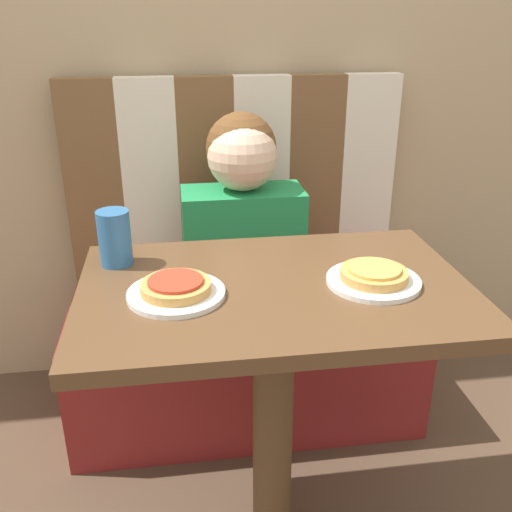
{
  "coord_description": "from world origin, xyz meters",
  "views": [
    {
      "loc": [
        -0.2,
        -1.12,
        1.34
      ],
      "look_at": [
        0.0,
        0.29,
        0.72
      ],
      "focal_mm": 40.0,
      "sensor_mm": 36.0,
      "label": 1
    }
  ],
  "objects_px": {
    "plate_right": "(373,281)",
    "plate_left": "(176,294)",
    "drinking_cup": "(115,238)",
    "pizza_left": "(176,286)",
    "person": "(243,209)",
    "pizza_right": "(374,273)"
  },
  "relations": [
    {
      "from": "person",
      "to": "pizza_right",
      "type": "xyz_separation_m",
      "value": [
        0.22,
        -0.62,
        0.05
      ]
    },
    {
      "from": "plate_right",
      "to": "plate_left",
      "type": "bearing_deg",
      "value": 180.0
    },
    {
      "from": "person",
      "to": "drinking_cup",
      "type": "height_order",
      "value": "person"
    },
    {
      "from": "person",
      "to": "plate_right",
      "type": "relative_size",
      "value": 3.01
    },
    {
      "from": "plate_left",
      "to": "pizza_right",
      "type": "distance_m",
      "value": 0.44
    },
    {
      "from": "pizza_left",
      "to": "pizza_right",
      "type": "distance_m",
      "value": 0.44
    },
    {
      "from": "plate_right",
      "to": "pizza_right",
      "type": "distance_m",
      "value": 0.02
    },
    {
      "from": "person",
      "to": "pizza_right",
      "type": "relative_size",
      "value": 4.19
    },
    {
      "from": "person",
      "to": "pizza_left",
      "type": "bearing_deg",
      "value": -109.29
    },
    {
      "from": "person",
      "to": "pizza_right",
      "type": "height_order",
      "value": "person"
    },
    {
      "from": "plate_right",
      "to": "pizza_right",
      "type": "xyz_separation_m",
      "value": [
        -0.0,
        0.0,
        0.02
      ]
    },
    {
      "from": "plate_left",
      "to": "drinking_cup",
      "type": "xyz_separation_m",
      "value": [
        -0.14,
        0.19,
        0.06
      ]
    },
    {
      "from": "plate_right",
      "to": "person",
      "type": "bearing_deg",
      "value": 109.29
    },
    {
      "from": "plate_left",
      "to": "drinking_cup",
      "type": "relative_size",
      "value": 1.57
    },
    {
      "from": "pizza_right",
      "to": "drinking_cup",
      "type": "xyz_separation_m",
      "value": [
        -0.57,
        0.19,
        0.04
      ]
    },
    {
      "from": "drinking_cup",
      "to": "person",
      "type": "bearing_deg",
      "value": 50.49
    },
    {
      "from": "pizza_right",
      "to": "drinking_cup",
      "type": "bearing_deg",
      "value": 161.6
    },
    {
      "from": "person",
      "to": "pizza_right",
      "type": "distance_m",
      "value": 0.66
    },
    {
      "from": "pizza_left",
      "to": "pizza_right",
      "type": "relative_size",
      "value": 1.0
    },
    {
      "from": "plate_right",
      "to": "pizza_left",
      "type": "relative_size",
      "value": 1.39
    },
    {
      "from": "plate_left",
      "to": "pizza_right",
      "type": "relative_size",
      "value": 1.39
    },
    {
      "from": "drinking_cup",
      "to": "pizza_left",
      "type": "bearing_deg",
      "value": -54.15
    }
  ]
}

